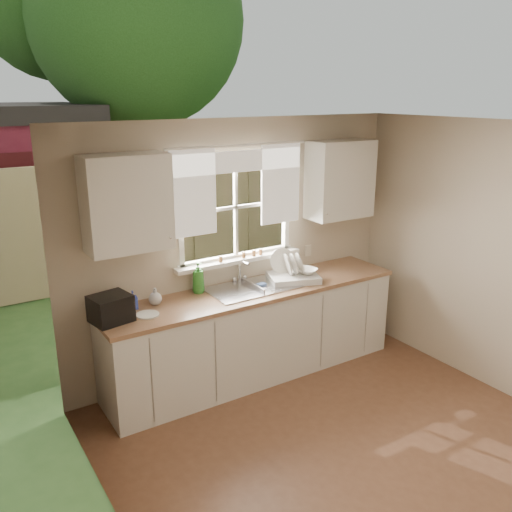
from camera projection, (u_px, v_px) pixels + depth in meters
ground at (372, 467)px, 4.11m from camera, size 4.00×4.00×0.00m
room_walls at (391, 320)px, 3.70m from camera, size 3.62×4.02×2.50m
ceiling at (398, 130)px, 3.38m from camera, size 3.60×4.00×0.02m
window at (237, 224)px, 5.29m from camera, size 1.38×0.16×1.06m
curtains at (239, 179)px, 5.12m from camera, size 1.50×0.03×0.81m
base_cabinets at (254, 334)px, 5.34m from camera, size 3.00×0.62×0.87m
countertop at (254, 291)px, 5.20m from camera, size 3.04×0.65×0.04m
upper_cabinet_left at (127, 203)px, 4.45m from camera, size 0.70×0.33×0.80m
upper_cabinet_right at (340, 179)px, 5.63m from camera, size 0.70×0.33×0.80m
wall_outlet at (308, 251)px, 5.85m from camera, size 0.08×0.01×0.12m
sill_jars at (245, 255)px, 5.36m from camera, size 0.50×0.04×0.06m
backyard at (89, 50)px, 10.18m from camera, size 20.00×10.00×6.13m
sink at (253, 295)px, 5.25m from camera, size 0.88×0.52×0.40m
dish_rack at (293, 274)px, 5.42m from camera, size 0.58×0.51×0.31m
bowl at (307, 271)px, 5.44m from camera, size 0.27×0.27×0.05m
soap_bottle_a at (198, 277)px, 5.06m from camera, size 0.14×0.15×0.30m
soap_bottle_b at (133, 300)px, 4.71m from camera, size 0.08×0.09×0.16m
soap_bottle_c at (155, 296)px, 4.81m from camera, size 0.12×0.12×0.15m
saucer at (148, 315)px, 4.59m from camera, size 0.20×0.20×0.01m
cup at (121, 317)px, 4.44m from camera, size 0.14×0.14×0.09m
black_appliance at (111, 308)px, 4.44m from camera, size 0.35×0.32×0.23m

